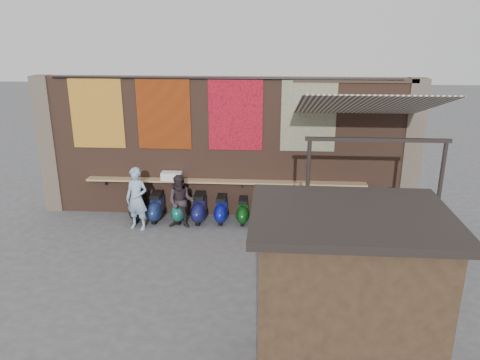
% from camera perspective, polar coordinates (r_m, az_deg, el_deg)
% --- Properties ---
extents(ground, '(70.00, 70.00, 0.00)m').
position_cam_1_polar(ground, '(11.63, -2.94, -9.02)').
color(ground, '#474749').
rests_on(ground, ground).
extents(brick_wall, '(10.00, 0.40, 4.00)m').
position_cam_1_polar(brick_wall, '(13.43, -1.75, 3.96)').
color(brick_wall, brown).
rests_on(brick_wall, ground).
extents(pier_left, '(0.50, 0.50, 4.00)m').
position_cam_1_polar(pier_left, '(14.85, -22.20, 4.00)').
color(pier_left, '#4C4238').
rests_on(pier_left, ground).
extents(pier_right, '(0.50, 0.50, 4.00)m').
position_cam_1_polar(pier_right, '(13.94, 20.09, 3.37)').
color(pier_right, '#4C4238').
rests_on(pier_right, ground).
extents(eating_counter, '(8.00, 0.32, 0.05)m').
position_cam_1_polar(eating_counter, '(13.33, -1.87, -0.19)').
color(eating_counter, '#9E7A51').
rests_on(eating_counter, brick_wall).
extents(shelf_box, '(0.58, 0.30, 0.23)m').
position_cam_1_polar(shelf_box, '(13.49, -8.34, 0.48)').
color(shelf_box, white).
rests_on(shelf_box, eating_counter).
extents(tapestry_redgold, '(1.50, 0.02, 2.00)m').
position_cam_1_polar(tapestry_redgold, '(13.82, -17.06, 7.82)').
color(tapestry_redgold, maroon).
rests_on(tapestry_redgold, brick_wall).
extents(tapestry_sun, '(1.50, 0.02, 2.00)m').
position_cam_1_polar(tapestry_sun, '(13.28, -9.28, 7.98)').
color(tapestry_sun, '#CC450C').
rests_on(tapestry_sun, brick_wall).
extents(tapestry_orange, '(1.50, 0.02, 2.00)m').
position_cam_1_polar(tapestry_orange, '(12.98, -0.56, 7.97)').
color(tapestry_orange, '#B31621').
rests_on(tapestry_orange, brick_wall).
extents(tapestry_multi, '(1.50, 0.02, 2.00)m').
position_cam_1_polar(tapestry_multi, '(12.98, 8.36, 7.79)').
color(tapestry_multi, '#285E95').
rests_on(tapestry_multi, brick_wall).
extents(hang_rail, '(9.50, 0.06, 0.06)m').
position_cam_1_polar(hang_rail, '(12.85, -1.94, 12.28)').
color(hang_rail, black).
rests_on(hang_rail, brick_wall).
extents(scooter_stool_0, '(0.37, 0.82, 0.78)m').
position_cam_1_polar(scooter_stool_0, '(13.77, -12.28, -3.16)').
color(scooter_stool_0, black).
rests_on(scooter_stool_0, ground).
extents(scooter_stool_1, '(0.38, 0.85, 0.80)m').
position_cam_1_polar(scooter_stool_1, '(13.58, -10.16, -3.26)').
color(scooter_stool_1, navy).
rests_on(scooter_stool_1, ground).
extents(scooter_stool_2, '(0.39, 0.86, 0.81)m').
position_cam_1_polar(scooter_stool_2, '(13.46, -7.34, -3.30)').
color(scooter_stool_2, '#186255').
rests_on(scooter_stool_2, ground).
extents(scooter_stool_3, '(0.39, 0.86, 0.81)m').
position_cam_1_polar(scooter_stool_3, '(13.33, -4.98, -3.44)').
color(scooter_stool_3, navy).
rests_on(scooter_stool_3, ground).
extents(scooter_stool_4, '(0.36, 0.79, 0.75)m').
position_cam_1_polar(scooter_stool_4, '(13.28, -2.28, -3.60)').
color(scooter_stool_4, '#0C158D').
rests_on(scooter_stool_4, ground).
extents(scooter_stool_5, '(0.34, 0.74, 0.71)m').
position_cam_1_polar(scooter_stool_5, '(13.22, 0.38, -3.79)').
color(scooter_stool_5, '#0D4312').
rests_on(scooter_stool_5, ground).
extents(scooter_stool_6, '(0.35, 0.78, 0.74)m').
position_cam_1_polar(scooter_stool_6, '(13.20, 2.86, -3.77)').
color(scooter_stool_6, black).
rests_on(scooter_stool_6, ground).
extents(scooter_stool_7, '(0.34, 0.76, 0.72)m').
position_cam_1_polar(scooter_stool_7, '(13.21, 5.50, -3.88)').
color(scooter_stool_7, '#8C310C').
rests_on(scooter_stool_7, ground).
extents(scooter_stool_8, '(0.38, 0.84, 0.80)m').
position_cam_1_polar(scooter_stool_8, '(13.24, 8.11, -3.75)').
color(scooter_stool_8, '#A7200C').
rests_on(scooter_stool_8, ground).
extents(scooter_stool_9, '(0.40, 0.88, 0.84)m').
position_cam_1_polar(scooter_stool_9, '(13.32, 10.95, -3.67)').
color(scooter_stool_9, navy).
rests_on(scooter_stool_9, ground).
extents(diner_left, '(0.72, 0.57, 1.74)m').
position_cam_1_polar(diner_left, '(12.98, -12.46, -2.24)').
color(diner_left, '#89A9C7').
rests_on(diner_left, ground).
extents(diner_right, '(0.74, 0.58, 1.52)m').
position_cam_1_polar(diner_right, '(12.87, -7.22, -2.65)').
color(diner_right, '#2F242A').
rests_on(diner_right, ground).
extents(shopper_navy, '(0.96, 0.42, 1.62)m').
position_cam_1_polar(shopper_navy, '(12.14, 17.72, -4.48)').
color(shopper_navy, '#172334').
rests_on(shopper_navy, ground).
extents(shopper_grey, '(1.18, 0.74, 1.75)m').
position_cam_1_polar(shopper_grey, '(11.12, 18.74, -6.37)').
color(shopper_grey, '#525357').
rests_on(shopper_grey, ground).
extents(shopper_tan, '(0.92, 0.93, 1.62)m').
position_cam_1_polar(shopper_tan, '(12.07, 7.41, -3.85)').
color(shopper_tan, '#866C55').
rests_on(shopper_tan, ground).
extents(market_stall, '(2.55, 1.92, 2.74)m').
position_cam_1_polar(market_stall, '(7.44, 12.57, -14.50)').
color(market_stall, black).
rests_on(market_stall, ground).
extents(stall_roof, '(2.86, 2.21, 0.12)m').
position_cam_1_polar(stall_roof, '(6.78, 13.41, -4.28)').
color(stall_roof, black).
rests_on(stall_roof, market_stall).
extents(stall_sign, '(1.20, 0.05, 0.50)m').
position_cam_1_polar(stall_sign, '(7.99, 11.96, -6.96)').
color(stall_sign, gold).
rests_on(stall_sign, market_stall).
extents(stall_shelf, '(2.10, 0.12, 0.06)m').
position_cam_1_polar(stall_shelf, '(8.45, 11.51, -13.02)').
color(stall_shelf, '#473321').
rests_on(stall_shelf, market_stall).
extents(awning_canvas, '(3.20, 3.28, 0.97)m').
position_cam_1_polar(awning_canvas, '(11.51, 15.10, 8.78)').
color(awning_canvas, beige).
rests_on(awning_canvas, brick_wall).
extents(awning_ledger, '(3.30, 0.08, 0.12)m').
position_cam_1_polar(awning_ledger, '(13.00, 13.94, 11.70)').
color(awning_ledger, '#33261C').
rests_on(awning_ledger, brick_wall).
extents(awning_header, '(3.00, 0.08, 0.08)m').
position_cam_1_polar(awning_header, '(10.16, 16.44, 4.72)').
color(awning_header, black).
rests_on(awning_header, awning_post_left).
extents(awning_post_left, '(0.09, 0.09, 3.10)m').
position_cam_1_polar(awning_post_left, '(10.40, 8.12, -3.23)').
color(awning_post_left, black).
rests_on(awning_post_left, ground).
extents(awning_post_right, '(0.09, 0.09, 3.10)m').
position_cam_1_polar(awning_post_right, '(10.99, 22.86, -3.36)').
color(awning_post_right, black).
rests_on(awning_post_right, ground).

